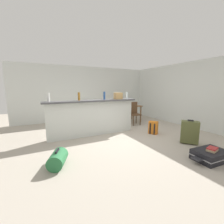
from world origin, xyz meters
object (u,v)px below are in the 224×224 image
(dining_table, at_px, (127,107))
(bottle_white, at_px, (48,97))
(backpack_orange, at_px, (153,128))
(suitcase_upright_olive, at_px, (190,132))
(bottle_blue, at_px, (104,96))
(bottle_clear, at_px, (127,95))
(duffel_bag_green, at_px, (58,159))
(grocery_bag, at_px, (118,96))
(dining_chair_near_partition, at_px, (134,112))
(bottle_amber, at_px, (79,96))
(book_stack, at_px, (212,149))
(suitcase_flat_black, at_px, (210,155))

(dining_table, bearing_deg, bottle_white, -161.86)
(backpack_orange, distance_m, suitcase_upright_olive, 1.16)
(bottle_white, distance_m, bottle_blue, 1.70)
(bottle_clear, bearing_deg, dining_table, 56.02)
(backpack_orange, bearing_deg, suitcase_upright_olive, -76.65)
(bottle_blue, xyz_separation_m, duffel_bag_green, (-1.70, -1.58, -1.12))
(grocery_bag, bearing_deg, dining_chair_near_partition, 29.10)
(bottle_amber, relative_size, bottle_clear, 1.02)
(book_stack, bearing_deg, bottle_amber, 126.22)
(suitcase_flat_black, relative_size, duffel_bag_green, 1.52)
(backpack_orange, bearing_deg, bottle_clear, 132.68)
(backpack_orange, relative_size, suitcase_upright_olive, 0.63)
(bottle_blue, bearing_deg, bottle_amber, 179.43)
(suitcase_flat_black, distance_m, backpack_orange, 1.96)
(bottle_white, distance_m, duffel_bag_green, 1.94)
(dining_table, height_order, suitcase_upright_olive, dining_table)
(bottle_white, xyz_separation_m, duffel_bag_green, (0.00, -1.59, -1.11))
(bottle_blue, relative_size, duffel_bag_green, 0.46)
(bottle_clear, height_order, book_stack, bottle_clear)
(dining_table, distance_m, backpack_orange, 1.98)
(bottle_amber, height_order, backpack_orange, bottle_amber)
(bottle_white, relative_size, dining_chair_near_partition, 0.26)
(bottle_blue, xyz_separation_m, bottle_clear, (0.78, -0.14, -0.01))
(bottle_white, relative_size, suitcase_flat_black, 0.28)
(bottle_blue, xyz_separation_m, dining_table, (1.61, 1.09, -0.62))
(bottle_blue, xyz_separation_m, suitcase_flat_black, (1.22, -2.78, -1.16))
(dining_table, bearing_deg, backpack_orange, -95.95)
(bottle_blue, bearing_deg, suitcase_flat_black, -66.31)
(duffel_bag_green, distance_m, suitcase_upright_olive, 3.40)
(grocery_bag, distance_m, dining_chair_near_partition, 1.47)
(bottle_blue, bearing_deg, dining_table, 34.12)
(backpack_orange, xyz_separation_m, book_stack, (-0.20, -1.98, 0.05))
(suitcase_upright_olive, relative_size, book_stack, 2.47)
(bottle_clear, relative_size, duffel_bag_green, 0.43)
(bottle_white, bearing_deg, grocery_bag, -2.07)
(bottle_amber, xyz_separation_m, duffel_bag_green, (-0.86, -1.59, -1.11))
(grocery_bag, height_order, dining_chair_near_partition, grocery_bag)
(bottle_blue, relative_size, grocery_bag, 0.99)
(bottle_white, distance_m, suitcase_flat_black, 4.19)
(suitcase_flat_black, height_order, suitcase_upright_olive, suitcase_upright_olive)
(grocery_bag, xyz_separation_m, dining_chair_near_partition, (1.12, 0.62, -0.73))
(dining_table, bearing_deg, grocery_bag, -134.20)
(bottle_amber, relative_size, duffel_bag_green, 0.44)
(backpack_orange, bearing_deg, dining_chair_near_partition, 82.37)
(bottle_white, height_order, dining_table, bottle_white)
(bottle_amber, distance_m, backpack_orange, 2.63)
(bottle_white, xyz_separation_m, backpack_orange, (3.11, -0.83, -1.06))
(bottle_amber, bearing_deg, bottle_clear, -5.22)
(dining_chair_near_partition, height_order, duffel_bag_green, dining_chair_near_partition)
(bottle_white, bearing_deg, bottle_blue, -0.25)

